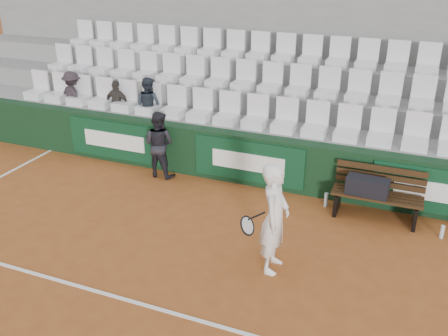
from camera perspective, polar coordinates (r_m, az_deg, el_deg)
ground at (r=6.76m, az=-6.97°, el=-15.86°), size 80.00×80.00×0.00m
court_baseline at (r=6.76m, az=-6.97°, el=-15.84°), size 18.00×0.06×0.01m
back_barrier at (r=9.62m, az=4.62°, el=0.74°), size 18.00×0.34×1.00m
grandstand_tier_front at (r=10.20m, az=5.34°, el=2.11°), size 18.00×0.95×1.00m
grandstand_tier_mid at (r=10.98m, az=6.86°, el=4.93°), size 18.00×0.95×1.45m
grandstand_tier_back at (r=11.79m, az=8.18°, el=7.37°), size 18.00×0.95×1.90m
grandstand_rear_wall at (r=12.09m, az=9.31°, el=13.83°), size 18.00×0.30×4.40m
seat_row_front at (r=9.76m, az=5.22°, el=6.18°), size 11.90×0.44×0.63m
seat_row_mid at (r=10.52m, az=6.88°, el=9.99°), size 11.90×0.44×0.63m
seat_row_back at (r=11.32m, az=8.34°, el=13.27°), size 11.90×0.44×0.63m
bench_left at (r=8.95m, az=16.93°, el=-4.22°), size 1.50×0.56×0.45m
sports_bag_left at (r=8.75m, az=16.07°, el=-2.02°), size 0.71×0.34×0.30m
water_bottle_near at (r=9.16m, az=11.58°, el=-3.57°), size 0.07×0.07×0.26m
water_bottle_far at (r=8.79m, az=23.66°, el=-6.71°), size 0.06×0.06×0.23m
tennis_player at (r=7.04m, az=5.79°, el=-5.76°), size 0.71×0.62×1.65m
ball_kid at (r=10.03m, az=-7.44°, el=2.71°), size 0.69×0.55×1.36m
spectator_a at (r=11.90m, az=-17.12°, el=9.88°), size 0.85×0.66×1.16m
spectator_b at (r=11.22m, az=-12.28°, el=9.32°), size 0.63×0.27×1.07m
spectator_c at (r=10.79m, az=-8.76°, el=9.40°), size 0.66×0.56×1.22m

